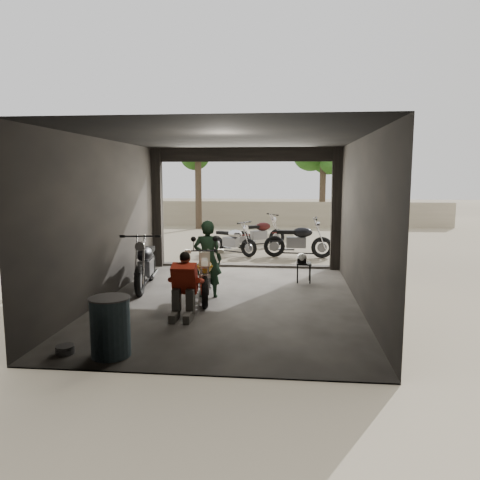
% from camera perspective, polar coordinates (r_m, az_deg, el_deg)
% --- Properties ---
extents(ground, '(80.00, 80.00, 0.00)m').
position_cam_1_polar(ground, '(9.38, -1.26, -7.50)').
color(ground, '#7A6D56').
rests_on(ground, ground).
extents(garage, '(7.00, 7.13, 3.20)m').
position_cam_1_polar(garage, '(9.66, -0.89, 0.69)').
color(garage, '#2D2B28').
rests_on(garage, ground).
extents(boundary_wall, '(18.00, 0.30, 1.20)m').
position_cam_1_polar(boundary_wall, '(23.07, 3.00, 3.24)').
color(boundary_wall, gray).
rests_on(boundary_wall, ground).
extents(tree_left, '(2.20, 2.20, 5.60)m').
position_cam_1_polar(tree_left, '(21.91, -5.16, 11.83)').
color(tree_left, '#382B1E').
rests_on(tree_left, ground).
extents(tree_right, '(2.20, 2.20, 5.00)m').
position_cam_1_polar(tree_right, '(23.06, 10.14, 10.48)').
color(tree_right, '#382B1E').
rests_on(tree_right, ground).
extents(main_bike, '(0.97, 1.77, 1.12)m').
position_cam_1_polar(main_bike, '(9.41, -4.31, -3.97)').
color(main_bike, '#ECE6C7').
rests_on(main_bike, ground).
extents(left_bike, '(1.01, 1.95, 1.26)m').
position_cam_1_polar(left_bike, '(10.52, -11.47, -2.43)').
color(left_bike, black).
rests_on(left_bike, ground).
extents(outside_bike_a, '(1.71, 1.36, 1.08)m').
position_cam_1_polar(outside_bike_a, '(14.59, -0.97, 0.24)').
color(outside_bike_a, black).
rests_on(outside_bike_a, ground).
extents(outside_bike_b, '(1.81, 1.50, 1.15)m').
position_cam_1_polar(outside_bike_b, '(16.14, 2.46, 1.11)').
color(outside_bike_b, '#3C0F0E').
rests_on(outside_bike_b, ground).
extents(outside_bike_c, '(1.85, 0.84, 1.23)m').
position_cam_1_polar(outside_bike_c, '(14.25, 7.10, 0.30)').
color(outside_bike_c, black).
rests_on(outside_bike_c, ground).
extents(rider, '(0.59, 0.40, 1.60)m').
position_cam_1_polar(rider, '(9.53, -3.96, -2.34)').
color(rider, black).
rests_on(rider, ground).
extents(mechanic, '(0.58, 0.78, 1.12)m').
position_cam_1_polar(mechanic, '(8.21, -6.94, -5.75)').
color(mechanic, red).
rests_on(mechanic, ground).
extents(stool, '(0.34, 0.34, 0.48)m').
position_cam_1_polar(stool, '(10.97, 7.78, -3.14)').
color(stool, black).
rests_on(stool, ground).
extents(helmet, '(0.26, 0.27, 0.22)m').
position_cam_1_polar(helmet, '(10.94, 7.53, -2.17)').
color(helmet, silver).
rests_on(helmet, stool).
extents(oil_drum, '(0.69, 0.69, 0.84)m').
position_cam_1_polar(oil_drum, '(6.76, -15.52, -10.27)').
color(oil_drum, '#3C5665').
rests_on(oil_drum, ground).
extents(sign_post, '(0.71, 0.08, 2.14)m').
position_cam_1_polar(sign_post, '(11.66, 15.69, 2.35)').
color(sign_post, black).
rests_on(sign_post, ground).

